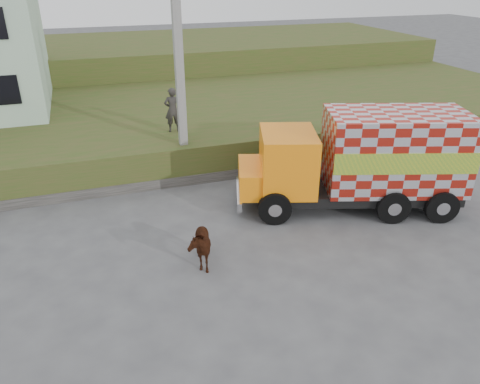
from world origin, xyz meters
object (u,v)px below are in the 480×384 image
object	(u,v)px
utility_pole	(180,77)
pedestrian	(173,110)
cargo_truck	(363,160)
cow	(198,244)

from	to	relation	value
utility_pole	pedestrian	xyz separation A→B (m)	(-0.04, 1.65, -1.66)
cargo_truck	pedestrian	world-z (taller)	cargo_truck
utility_pole	cargo_truck	world-z (taller)	utility_pole
utility_pole	cargo_truck	xyz separation A→B (m)	(5.31, -4.27, -2.32)
utility_pole	pedestrian	size ratio (longest dim) A/B	4.38
utility_pole	cow	bearing A→B (deg)	-99.11
pedestrian	utility_pole	bearing A→B (deg)	95.74
utility_pole	pedestrian	bearing A→B (deg)	91.38
utility_pole	cow	xyz separation A→B (m)	(-0.95, -5.92, -3.42)
cargo_truck	cow	bearing A→B (deg)	-147.60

